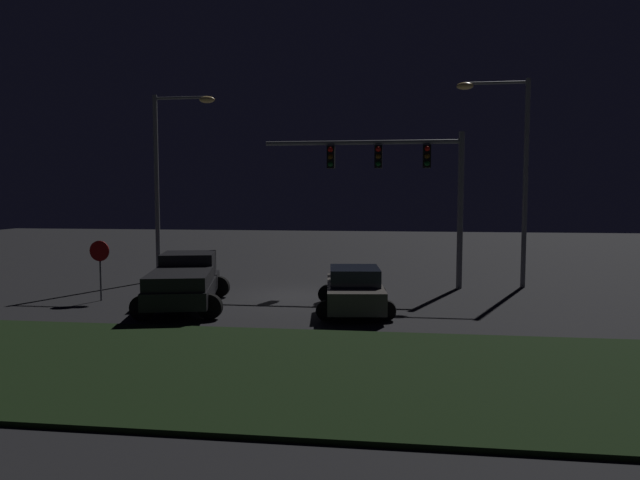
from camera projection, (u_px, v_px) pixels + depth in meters
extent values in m
plane|color=black|center=(292.00, 296.00, 22.07)|extent=(80.00, 80.00, 0.00)
cube|color=black|center=(217.00, 367.00, 12.80)|extent=(24.05, 7.16, 0.10)
cube|color=black|center=(185.00, 288.00, 19.69)|extent=(3.18, 5.71, 0.55)
cube|color=black|center=(189.00, 264.00, 20.81)|extent=(2.22, 2.27, 0.85)
cube|color=black|center=(189.00, 261.00, 20.80)|extent=(2.06, 1.88, 0.51)
cube|color=black|center=(180.00, 279.00, 18.58)|extent=(2.56, 3.38, 0.45)
cylinder|color=black|center=(164.00, 288.00, 21.53)|extent=(0.80, 0.22, 0.80)
cylinder|color=black|center=(219.00, 287.00, 21.74)|extent=(0.80, 0.22, 0.80)
cylinder|color=black|center=(143.00, 308.00, 17.68)|extent=(0.80, 0.22, 0.80)
cylinder|color=black|center=(210.00, 307.00, 17.88)|extent=(0.80, 0.22, 0.80)
cube|color=#514C47|center=(354.00, 293.00, 19.15)|extent=(2.29, 4.58, 0.70)
cube|color=black|center=(355.00, 276.00, 18.85)|extent=(1.82, 2.17, 0.55)
cylinder|color=black|center=(327.00, 294.00, 20.68)|extent=(0.64, 0.22, 0.64)
cylinder|color=black|center=(378.00, 294.00, 20.65)|extent=(0.64, 0.22, 0.64)
cylinder|color=black|center=(327.00, 310.00, 17.70)|extent=(0.64, 0.22, 0.64)
cylinder|color=black|center=(386.00, 311.00, 17.67)|extent=(0.64, 0.22, 0.64)
cylinder|color=slate|center=(460.00, 211.00, 23.60)|extent=(0.24, 0.24, 6.50)
cylinder|color=slate|center=(362.00, 142.00, 23.90)|extent=(8.20, 0.18, 0.18)
cube|color=black|center=(427.00, 156.00, 23.60)|extent=(0.32, 0.44, 0.95)
sphere|color=red|center=(427.00, 149.00, 23.35)|extent=(0.22, 0.22, 0.22)
sphere|color=#59380A|center=(427.00, 156.00, 23.37)|extent=(0.22, 0.22, 0.22)
sphere|color=#0C4719|center=(427.00, 163.00, 23.40)|extent=(0.22, 0.22, 0.22)
cube|color=black|center=(378.00, 157.00, 23.86)|extent=(0.32, 0.44, 0.95)
sphere|color=red|center=(378.00, 149.00, 23.61)|extent=(0.22, 0.22, 0.22)
sphere|color=#59380A|center=(378.00, 156.00, 23.63)|extent=(0.22, 0.22, 0.22)
sphere|color=#0C4719|center=(378.00, 164.00, 23.65)|extent=(0.22, 0.22, 0.22)
cube|color=black|center=(331.00, 157.00, 24.11)|extent=(0.32, 0.44, 0.95)
sphere|color=red|center=(330.00, 150.00, 23.86)|extent=(0.22, 0.22, 0.22)
sphere|color=#59380A|center=(330.00, 157.00, 23.89)|extent=(0.22, 0.22, 0.22)
sphere|color=#0C4719|center=(330.00, 164.00, 23.91)|extent=(0.22, 0.22, 0.22)
cylinder|color=slate|center=(157.00, 189.00, 25.77)|extent=(0.20, 0.20, 8.35)
cylinder|color=slate|center=(181.00, 98.00, 25.30)|extent=(2.42, 0.12, 0.12)
ellipsoid|color=#F9CC72|center=(207.00, 100.00, 25.15)|extent=(0.70, 0.44, 0.30)
cylinder|color=slate|center=(525.00, 184.00, 23.80)|extent=(0.20, 0.20, 8.70)
cylinder|color=slate|center=(496.00, 83.00, 23.63)|extent=(2.55, 0.12, 0.12)
ellipsoid|color=#F9CC72|center=(465.00, 86.00, 23.80)|extent=(0.70, 0.44, 0.30)
cylinder|color=slate|center=(100.00, 271.00, 21.01)|extent=(0.07, 0.07, 2.20)
cylinder|color=#B20C0F|center=(99.00, 251.00, 20.92)|extent=(0.76, 0.03, 0.76)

